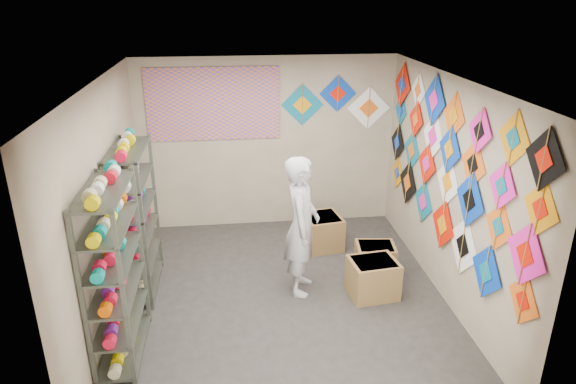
{
  "coord_description": "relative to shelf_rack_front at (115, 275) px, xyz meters",
  "views": [
    {
      "loc": [
        -0.59,
        -5.49,
        3.62
      ],
      "look_at": [
        0.1,
        0.3,
        1.3
      ],
      "focal_mm": 32.0,
      "sensor_mm": 36.0,
      "label": 1
    }
  ],
  "objects": [
    {
      "name": "carton_b",
      "position": [
        3.08,
        1.28,
        -0.74
      ],
      "size": [
        0.56,
        0.48,
        0.42
      ],
      "primitive_type": "cube",
      "rotation": [
        0.0,
        0.0,
        -0.12
      ],
      "color": "olive",
      "rests_on": "ground"
    },
    {
      "name": "carton_c",
      "position": [
        2.51,
        2.13,
        -0.7
      ],
      "size": [
        0.6,
        0.64,
        0.5
      ],
      "primitive_type": "cube",
      "rotation": [
        0.0,
        0.0,
        0.15
      ],
      "color": "olive",
      "rests_on": "ground"
    },
    {
      "name": "string_spools",
      "position": [
        -0.0,
        0.65,
        0.1
      ],
      "size": [
        0.12,
        2.36,
        0.12
      ],
      "color": "red",
      "rests_on": "ground"
    },
    {
      "name": "room_walls",
      "position": [
        1.78,
        0.85,
        0.69
      ],
      "size": [
        4.5,
        4.5,
        4.5
      ],
      "color": "tan",
      "rests_on": "ground"
    },
    {
      "name": "carton_a",
      "position": [
        2.91,
        0.77,
        -0.71
      ],
      "size": [
        0.63,
        0.55,
        0.48
      ],
      "primitive_type": "cube",
      "rotation": [
        0.0,
        0.0,
        0.12
      ],
      "color": "olive",
      "rests_on": "ground"
    },
    {
      "name": "back_wall_kites",
      "position": [
        2.87,
        3.09,
        1.02
      ],
      "size": [
        1.72,
        0.02,
        0.87
      ],
      "color": "#0A6C8E",
      "rests_on": "room_walls"
    },
    {
      "name": "shelf_rack_front",
      "position": [
        0.0,
        0.0,
        0.0
      ],
      "size": [
        0.4,
        1.1,
        1.9
      ],
      "primitive_type": "cube",
      "color": "#4C5147",
      "rests_on": "ground"
    },
    {
      "name": "kite_wall_display",
      "position": [
        3.76,
        0.88,
        0.67
      ],
      "size": [
        0.05,
        4.24,
        2.11
      ],
      "color": "orange",
      "rests_on": "room_walls"
    },
    {
      "name": "poster",
      "position": [
        0.98,
        3.08,
        1.05
      ],
      "size": [
        2.0,
        0.01,
        1.1
      ],
      "primitive_type": "cube",
      "color": "#734AA2",
      "rests_on": "room_walls"
    },
    {
      "name": "ground",
      "position": [
        1.78,
        0.85,
        -0.95
      ],
      "size": [
        4.5,
        4.5,
        0.0
      ],
      "primitive_type": "plane",
      "color": "#2E2B28"
    },
    {
      "name": "shelf_rack_back",
      "position": [
        0.0,
        1.3,
        0.0
      ],
      "size": [
        0.4,
        1.1,
        1.9
      ],
      "primitive_type": "cube",
      "color": "#4C5147",
      "rests_on": "ground"
    },
    {
      "name": "shopkeeper",
      "position": [
        2.03,
        1.01,
        -0.05
      ],
      "size": [
        0.84,
        0.71,
        1.79
      ],
      "primitive_type": "imported",
      "rotation": [
        0.0,
        0.0,
        1.35
      ],
      "color": "silver",
      "rests_on": "ground"
    }
  ]
}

